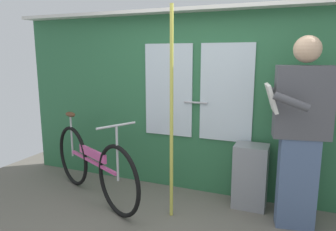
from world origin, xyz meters
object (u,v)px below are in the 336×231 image
(bicycle_near_door, at_px, (93,165))
(trash_bin_by_wall, at_px, (250,176))
(passenger_reading_newspaper, at_px, (300,130))
(handrail_pole, at_px, (172,116))

(bicycle_near_door, relative_size, trash_bin_by_wall, 2.37)
(bicycle_near_door, xyz_separation_m, trash_bin_by_wall, (1.71, 0.47, -0.05))
(passenger_reading_newspaper, height_order, handrail_pole, handrail_pole)
(bicycle_near_door, relative_size, passenger_reading_newspaper, 0.91)
(bicycle_near_door, bearing_deg, passenger_reading_newspaper, 32.61)
(passenger_reading_newspaper, height_order, trash_bin_by_wall, passenger_reading_newspaper)
(handrail_pole, bearing_deg, passenger_reading_newspaper, 12.45)
(bicycle_near_door, relative_size, handrail_pole, 0.78)
(bicycle_near_door, distance_m, trash_bin_by_wall, 1.77)
(passenger_reading_newspaper, bearing_deg, trash_bin_by_wall, -39.06)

